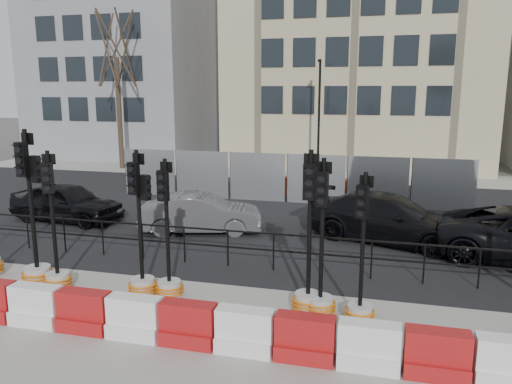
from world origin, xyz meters
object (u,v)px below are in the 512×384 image
(traffic_signal_h, at_px, (360,293))
(car_c, at_px, (389,219))
(traffic_signal_d, at_px, (142,262))
(car_a, at_px, (67,202))

(traffic_signal_h, relative_size, car_c, 0.56)
(traffic_signal_d, height_order, car_c, traffic_signal_d)
(traffic_signal_d, relative_size, car_c, 0.61)
(traffic_signal_d, relative_size, car_a, 0.79)
(car_a, bearing_deg, car_c, -82.78)
(traffic_signal_d, bearing_deg, car_a, 148.89)
(traffic_signal_d, height_order, traffic_signal_h, traffic_signal_d)
(car_a, bearing_deg, traffic_signal_d, -127.84)
(car_c, bearing_deg, traffic_signal_h, -167.01)
(car_a, bearing_deg, traffic_signal_h, -112.10)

